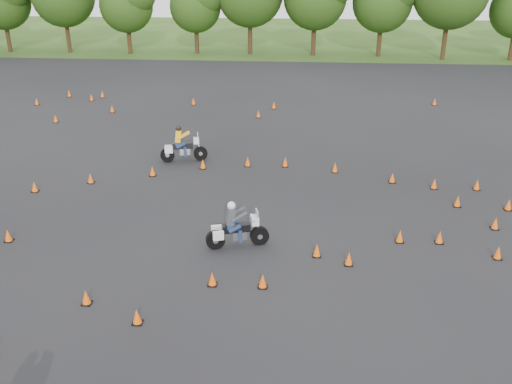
% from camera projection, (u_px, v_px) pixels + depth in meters
% --- Properties ---
extents(ground, '(140.00, 140.00, 0.00)m').
position_uv_depth(ground, '(247.00, 273.00, 18.97)').
color(ground, '#2D5119').
rests_on(ground, ground).
extents(asphalt_pad, '(62.00, 62.00, 0.00)m').
position_uv_depth(asphalt_pad, '(260.00, 199.00, 24.44)').
color(asphalt_pad, black).
rests_on(asphalt_pad, ground).
extents(treeline, '(86.76, 32.31, 11.05)m').
position_uv_depth(treeline, '(318.00, 11.00, 49.25)').
color(treeline, '#264213').
rests_on(treeline, ground).
extents(traffic_cones, '(35.98, 32.51, 0.45)m').
position_uv_depth(traffic_cones, '(256.00, 195.00, 24.27)').
color(traffic_cones, '#FF5C0A').
rests_on(traffic_cones, asphalt_pad).
extents(rider_grey, '(2.40, 1.30, 1.77)m').
position_uv_depth(rider_grey, '(237.00, 224.00, 20.27)').
color(rider_grey, '#393B40').
rests_on(rider_grey, ground).
extents(rider_yellow, '(2.45, 1.21, 1.82)m').
position_uv_depth(rider_yellow, '(184.00, 144.00, 28.29)').
color(rider_yellow, '#F8AA16').
rests_on(rider_yellow, ground).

